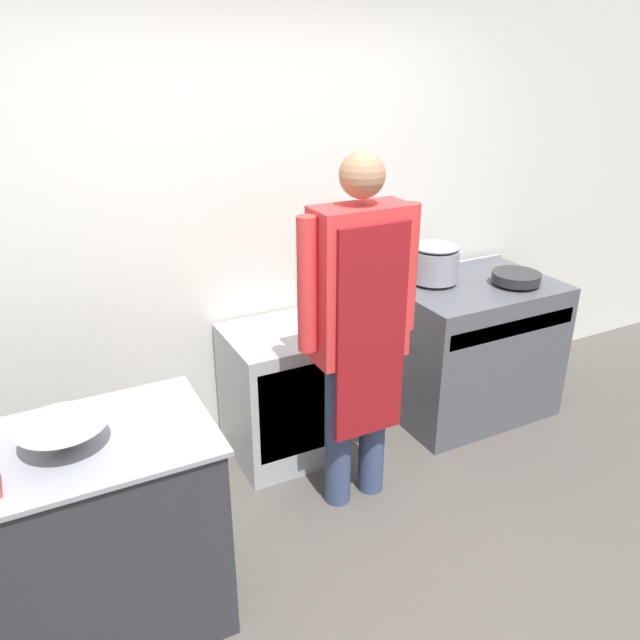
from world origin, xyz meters
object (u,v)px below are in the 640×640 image
at_px(stove, 469,348).
at_px(fridge_unit, 280,394).
at_px(saute_pan, 516,277).
at_px(person_cook, 359,317).
at_px(mixing_bowl, 63,436).
at_px(stock_pot, 435,261).

height_order(stove, fridge_unit, stove).
bearing_deg(fridge_unit, saute_pan, -8.78).
bearing_deg(person_cook, mixing_bowl, -169.35).
xyz_separation_m(stove, mixing_bowl, (-2.51, -0.71, 0.51)).
distance_m(person_cook, mixing_bowl, 1.42).
bearing_deg(fridge_unit, mixing_bowl, -145.78).
relative_size(fridge_unit, person_cook, 0.43).
distance_m(fridge_unit, stock_pot, 1.26).
bearing_deg(stove, fridge_unit, 175.39).
height_order(stove, mixing_bowl, mixing_bowl).
height_order(person_cook, mixing_bowl, person_cook).
relative_size(person_cook, stock_pot, 6.21).
bearing_deg(saute_pan, mixing_bowl, -167.86).
relative_size(person_cook, mixing_bowl, 5.59).
xyz_separation_m(person_cook, stock_pot, (0.89, 0.58, -0.02)).
height_order(stock_pot, saute_pan, stock_pot).
relative_size(person_cook, saute_pan, 6.12).
relative_size(stove, person_cook, 0.56).
xyz_separation_m(mixing_bowl, saute_pan, (2.72, 0.59, -0.01)).
height_order(fridge_unit, mixing_bowl, mixing_bowl).
distance_m(stock_pot, saute_pan, 0.52).
bearing_deg(saute_pan, fridge_unit, 171.22).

